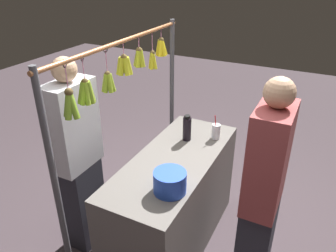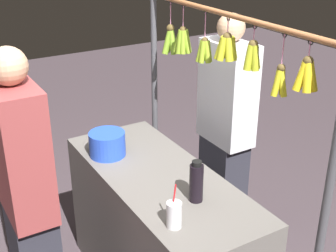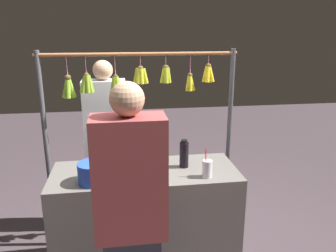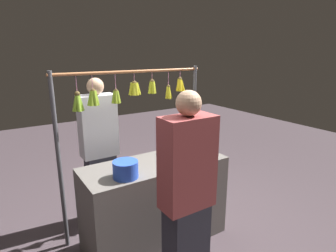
{
  "view_description": "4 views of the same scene",
  "coord_description": "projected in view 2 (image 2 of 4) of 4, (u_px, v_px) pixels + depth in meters",
  "views": [
    {
      "loc": [
        2.03,
        0.97,
        2.35
      ],
      "look_at": [
        0.11,
        0.0,
        1.25
      ],
      "focal_mm": 35.04,
      "sensor_mm": 36.0,
      "label": 1
    },
    {
      "loc": [
        -2.07,
        1.18,
        2.3
      ],
      "look_at": [
        -0.09,
        0.0,
        1.26
      ],
      "focal_mm": 49.99,
      "sensor_mm": 36.0,
      "label": 2
    },
    {
      "loc": [
        0.18,
        2.5,
        2.01
      ],
      "look_at": [
        -0.19,
        0.0,
        1.28
      ],
      "focal_mm": 35.83,
      "sensor_mm": 36.0,
      "label": 3
    },
    {
      "loc": [
        1.34,
        2.33,
        2.02
      ],
      "look_at": [
        -0.16,
        0.0,
        1.28
      ],
      "focal_mm": 30.02,
      "sensor_mm": 36.0,
      "label": 4
    }
  ],
  "objects": [
    {
      "name": "blue_bucket",
      "position": [
        107.0,
        144.0,
        2.95
      ],
      "size": [
        0.23,
        0.23,
        0.16
      ],
      "primitive_type": "cylinder",
      "color": "blue",
      "rests_on": "market_counter"
    },
    {
      "name": "drink_cup",
      "position": [
        174.0,
        215.0,
        2.27
      ],
      "size": [
        0.08,
        0.08,
        0.23
      ],
      "color": "silver",
      "rests_on": "market_counter"
    },
    {
      "name": "water_bottle",
      "position": [
        196.0,
        182.0,
        2.46
      ],
      "size": [
        0.07,
        0.07,
        0.24
      ],
      "color": "black",
      "rests_on": "market_counter"
    },
    {
      "name": "display_rack",
      "position": [
        221.0,
        93.0,
        2.79
      ],
      "size": [
        1.75,
        0.14,
        1.85
      ],
      "color": "#4C4C51",
      "rests_on": "ground"
    },
    {
      "name": "vendor_person",
      "position": [
        225.0,
        136.0,
        3.37
      ],
      "size": [
        0.41,
        0.22,
        1.73
      ],
      "color": "#2D2D38",
      "rests_on": "ground"
    },
    {
      "name": "customer_person",
      "position": [
        29.0,
        206.0,
        2.53
      ],
      "size": [
        0.42,
        0.23,
        1.75
      ],
      "color": "#2D2D38",
      "rests_on": "ground"
    },
    {
      "name": "market_counter",
      "position": [
        160.0,
        238.0,
        2.94
      ],
      "size": [
        1.5,
        0.6,
        0.91
      ],
      "primitive_type": "cube",
      "color": "#66605B",
      "rests_on": "ground"
    }
  ]
}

